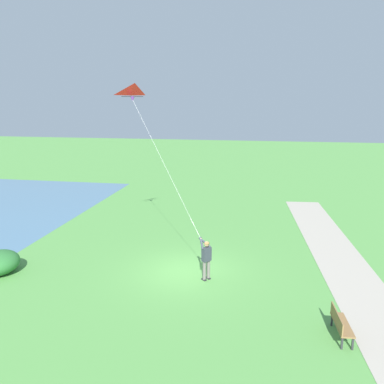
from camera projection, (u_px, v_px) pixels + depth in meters
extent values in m
plane|color=#569947|center=(186.00, 272.00, 18.17)|extent=(120.00, 120.00, 0.00)
cube|color=#ADA393|center=(372.00, 309.00, 14.95)|extent=(4.90, 32.09, 0.02)
cube|color=#232328|center=(204.00, 279.00, 17.32)|extent=(0.25, 0.24, 0.06)
cylinder|color=slate|center=(204.00, 271.00, 17.21)|extent=(0.14, 0.14, 0.82)
cube|color=#232328|center=(208.00, 278.00, 17.47)|extent=(0.25, 0.24, 0.06)
cylinder|color=slate|center=(208.00, 269.00, 17.36)|extent=(0.14, 0.14, 0.82)
cube|color=#333842|center=(207.00, 254.00, 17.13)|extent=(0.43, 0.45, 0.60)
sphere|color=tan|center=(207.00, 244.00, 17.02)|extent=(0.22, 0.22, 0.22)
ellipsoid|color=olive|center=(207.00, 243.00, 17.00)|extent=(0.32, 0.32, 0.13)
cylinder|color=#333842|center=(202.00, 243.00, 17.14)|extent=(0.29, 0.55, 0.43)
cylinder|color=#333842|center=(205.00, 242.00, 17.25)|extent=(0.56, 0.19, 0.43)
sphere|color=tan|center=(201.00, 239.00, 17.28)|extent=(0.10, 0.10, 0.10)
pyramid|color=red|center=(135.00, 91.00, 19.57)|extent=(1.21, 1.35, 0.60)
cone|color=purple|center=(133.00, 99.00, 19.82)|extent=(0.28, 0.28, 0.22)
cylinder|color=black|center=(133.00, 97.00, 19.79)|extent=(0.80, 1.00, 0.02)
cylinder|color=silver|center=(164.00, 165.00, 18.56)|extent=(3.97, 3.31, 5.82)
cube|color=olive|center=(342.00, 325.00, 13.07)|extent=(0.56, 1.53, 0.05)
cube|color=olive|center=(337.00, 318.00, 13.04)|extent=(0.16, 1.50, 0.40)
cube|color=#2D2D33|center=(341.00, 320.00, 13.76)|extent=(0.06, 0.06, 0.45)
cube|color=#2D2D33|center=(332.00, 320.00, 13.79)|extent=(0.06, 0.06, 0.45)
cube|color=#2D2D33|center=(353.00, 343.00, 12.46)|extent=(0.06, 0.06, 0.45)
cube|color=#2D2D33|center=(342.00, 343.00, 12.49)|extent=(0.06, 0.06, 0.45)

